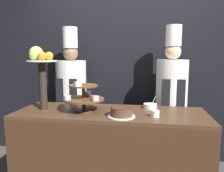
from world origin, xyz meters
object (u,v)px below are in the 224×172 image
serving_bowl_far (150,106)px  chef_left (72,93)px  fruit_pedestal (41,65)px  cake_round (121,112)px  cup_white (155,114)px  tiered_stand (83,96)px  chef_center_left (171,95)px

serving_bowl_far → chef_left: 1.08m
fruit_pedestal → cake_round: fruit_pedestal is taller
cup_white → cake_round: bearing=-172.5°
fruit_pedestal → serving_bowl_far: size_ratio=4.42×
tiered_stand → cup_white: size_ratio=5.45×
serving_bowl_far → cake_round: bearing=-125.7°
fruit_pedestal → chef_center_left: 1.56m
cup_white → chef_center_left: chef_center_left is taller
cup_white → chef_left: 1.26m
fruit_pedestal → chef_center_left: size_ratio=0.37×
cake_round → cup_white: (0.31, 0.04, -0.01)m
serving_bowl_far → chef_center_left: (0.26, 0.35, 0.07)m
cup_white → serving_bowl_far: bearing=97.1°
fruit_pedestal → cake_round: 0.98m
tiered_stand → fruit_pedestal: bearing=177.5°
cake_round → serving_bowl_far: 0.46m
chef_center_left → cup_white: bearing=-107.6°
chef_left → serving_bowl_far: bearing=-19.1°
fruit_pedestal → chef_left: 0.70m
cake_round → chef_left: 1.04m
cake_round → serving_bowl_far: (0.27, 0.38, -0.02)m
fruit_pedestal → tiered_stand: bearing=-2.5°
tiered_stand → chef_center_left: chef_center_left is taller
cup_white → chef_left: size_ratio=0.04×
fruit_pedestal → chef_left: chef_left is taller
tiered_stand → chef_center_left: bearing=32.3°
fruit_pedestal → serving_bowl_far: bearing=10.9°
cup_white → chef_center_left: 0.72m
tiered_stand → chef_left: (-0.34, 0.59, -0.07)m
tiered_stand → fruit_pedestal: 0.56m
fruit_pedestal → chef_left: (0.12, 0.57, -0.38)m
tiered_stand → serving_bowl_far: tiered_stand is taller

